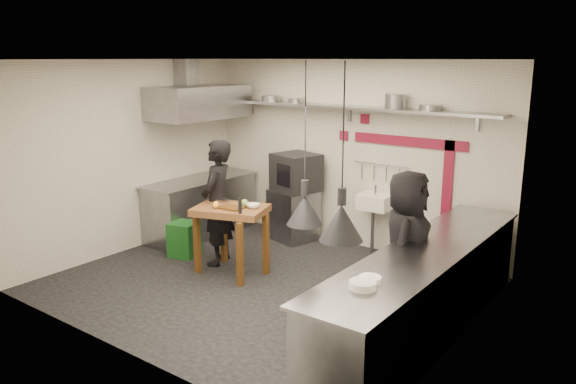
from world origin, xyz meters
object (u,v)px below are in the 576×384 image
Objects in this scene: combi_oven at (296,172)px; chef_right at (406,245)px; oven_stand at (293,215)px; green_bin at (184,239)px; chef_left at (217,203)px; prep_table at (231,240)px.

chef_right reaches higher than combi_oven.
oven_stand is at bearing -165.00° from combi_oven.
chef_left is (0.61, 0.09, 0.62)m from green_bin.
green_bin is (-0.87, -1.57, -0.84)m from combi_oven.
prep_table reaches higher than green_bin.
chef_right is (2.82, 0.00, -0.04)m from chef_left.
prep_table is at bearing -67.76° from oven_stand.
combi_oven reaches higher than green_bin.
chef_left is at bearing 137.31° from prep_table.
combi_oven is at bearing 45.13° from chef_right.
combi_oven reaches higher than prep_table.
prep_table is 2.44m from chef_right.
combi_oven is 1.79m from prep_table.
chef_left is 1.05× the size of chef_right.
chef_right is (2.55, -1.48, -0.26)m from combi_oven.
chef_left reaches higher than oven_stand.
oven_stand is 0.69m from combi_oven.
prep_table is at bearing 79.74° from chef_right.
green_bin is 0.30× the size of chef_right.
prep_table is 0.53× the size of chef_left.
prep_table is 0.55× the size of chef_right.
oven_stand is 1.68m from prep_table.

